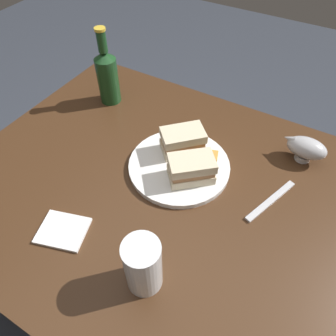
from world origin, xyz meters
name	(u,v)px	position (x,y,z in m)	size (l,w,h in m)	color
ground_plane	(161,287)	(0.00, 0.00, 0.00)	(6.00, 6.00, 0.00)	#333842
dining_table	(159,248)	(0.00, 0.00, 0.37)	(1.06, 0.86, 0.74)	#422816
plate	(179,166)	(0.02, 0.08, 0.74)	(0.28, 0.28, 0.02)	white
sandwich_half_left	(191,169)	(0.07, 0.05, 0.79)	(0.14, 0.13, 0.07)	beige
sandwich_half_right	(183,141)	(0.01, 0.13, 0.79)	(0.13, 0.13, 0.07)	beige
potato_wedge_front	(188,149)	(0.02, 0.13, 0.76)	(0.05, 0.02, 0.02)	#AD702D
potato_wedge_middle	(213,157)	(0.10, 0.14, 0.76)	(0.04, 0.02, 0.02)	gold
potato_wedge_back	(197,148)	(0.04, 0.15, 0.76)	(0.04, 0.02, 0.02)	#AD702D
potato_wedge_left_edge	(195,167)	(0.07, 0.08, 0.76)	(0.04, 0.02, 0.02)	#AD702D
potato_wedge_right_edge	(202,165)	(0.08, 0.10, 0.76)	(0.06, 0.02, 0.02)	gold
potato_wedge_stray	(197,164)	(0.07, 0.10, 0.76)	(0.04, 0.02, 0.02)	#AD702D
pint_glass	(143,267)	(0.11, -0.23, 0.80)	(0.07, 0.07, 0.14)	white
gravy_boat	(306,148)	(0.31, 0.28, 0.78)	(0.12, 0.07, 0.07)	#B7B7BC
cider_bottle	(107,75)	(-0.33, 0.24, 0.83)	(0.07, 0.07, 0.25)	#19421E
napkin	(63,231)	(-0.11, -0.23, 0.74)	(0.11, 0.09, 0.01)	white
fork	(271,201)	(0.28, 0.09, 0.74)	(0.18, 0.02, 0.01)	silver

